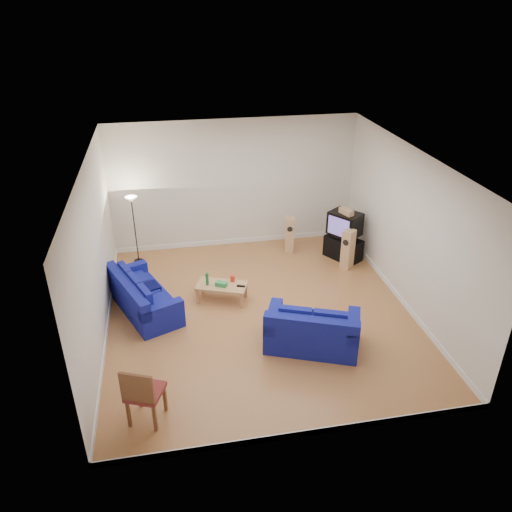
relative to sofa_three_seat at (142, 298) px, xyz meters
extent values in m
cube|color=#97592E|center=(2.33, -0.54, -0.29)|extent=(6.00, 6.50, 0.01)
cube|color=white|center=(2.33, -0.54, 2.91)|extent=(6.00, 6.50, 0.01)
cube|color=white|center=(2.33, 2.71, 1.31)|extent=(6.00, 0.01, 3.20)
cube|color=white|center=(2.33, -3.79, 1.31)|extent=(6.00, 0.01, 3.20)
cube|color=white|center=(-0.67, -0.54, 1.31)|extent=(0.01, 6.50, 3.20)
cube|color=white|center=(5.33, -0.54, 1.31)|extent=(0.01, 6.50, 3.20)
cube|color=white|center=(2.33, 2.70, -0.23)|extent=(6.00, 0.02, 0.12)
cube|color=white|center=(2.33, -3.78, -0.23)|extent=(6.00, 0.02, 0.12)
cube|color=white|center=(-0.66, -0.54, -0.23)|extent=(0.02, 6.50, 0.12)
cube|color=white|center=(5.32, -0.54, -0.23)|extent=(0.02, 6.50, 0.12)
cube|color=#090D69|center=(0.05, 0.02, -0.10)|extent=(1.56, 2.16, 0.38)
cube|color=#090D69|center=(-0.25, -0.11, 0.29)|extent=(0.95, 1.91, 0.39)
cube|color=#090D69|center=(-0.29, 0.85, 0.20)|extent=(0.87, 0.51, 0.22)
cube|color=#090D69|center=(0.40, -0.80, 0.20)|extent=(0.87, 0.51, 0.22)
cube|color=#06093A|center=(0.18, 0.07, 0.18)|extent=(0.47, 0.47, 0.11)
cube|color=#090D69|center=(3.06, -1.73, -0.08)|extent=(1.89, 1.48, 0.41)
cube|color=#090D69|center=(2.93, -2.07, 0.33)|extent=(1.62, 0.82, 0.42)
cube|color=#090D69|center=(2.39, -1.47, 0.24)|extent=(0.54, 0.94, 0.23)
cube|color=#090D69|center=(3.74, -2.00, 0.24)|extent=(0.54, 0.94, 0.23)
cube|color=#06093A|center=(3.12, -1.60, 0.22)|extent=(0.51, 0.51, 0.12)
cube|color=tan|center=(1.64, 0.08, 0.07)|extent=(1.15, 0.86, 0.05)
cube|color=tan|center=(1.13, 0.05, -0.12)|extent=(0.08, 0.08, 0.33)
cube|color=tan|center=(1.28, 0.44, -0.12)|extent=(0.08, 0.08, 0.33)
cube|color=tan|center=(2.00, -0.29, -0.12)|extent=(0.08, 0.08, 0.33)
cube|color=tan|center=(2.15, 0.10, -0.12)|extent=(0.08, 0.08, 0.33)
cylinder|color=#197233|center=(1.35, 0.13, 0.23)|extent=(0.07, 0.07, 0.27)
cube|color=green|center=(1.63, 0.03, 0.14)|extent=(0.27, 0.22, 0.10)
cylinder|color=red|center=(1.88, 0.17, 0.16)|extent=(0.10, 0.10, 0.13)
cube|color=black|center=(2.02, -0.07, 0.10)|extent=(0.18, 0.11, 0.02)
cube|color=black|center=(4.77, 1.41, -0.02)|extent=(0.87, 0.99, 0.53)
cube|color=black|center=(4.73, 1.45, 0.29)|extent=(0.50, 0.52, 0.10)
cube|color=black|center=(4.78, 1.45, 0.62)|extent=(0.84, 0.88, 0.55)
cube|color=#574598|center=(4.56, 1.28, 0.62)|extent=(0.36, 0.47, 0.44)
cube|color=tan|center=(4.75, 1.37, 0.96)|extent=(0.27, 0.40, 0.13)
cube|color=tan|center=(3.58, 2.00, 0.17)|extent=(0.27, 0.31, 0.91)
cylinder|color=black|center=(3.55, 1.86, 0.38)|extent=(0.13, 0.05, 0.13)
cube|color=tan|center=(4.71, 0.94, 0.19)|extent=(0.36, 0.35, 0.96)
cylinder|color=black|center=(4.60, 0.84, 0.42)|extent=(0.11, 0.12, 0.14)
cylinder|color=black|center=(-0.12, 2.16, -0.27)|extent=(0.21, 0.21, 0.03)
cylinder|color=black|center=(-0.12, 2.16, 0.51)|extent=(0.03, 0.03, 1.55)
cone|color=white|center=(-0.12, 2.16, 1.31)|extent=(0.28, 0.28, 0.12)
cube|color=brown|center=(-0.16, -3.10, -0.03)|extent=(0.06, 0.06, 0.50)
cube|color=brown|center=(0.00, -2.73, -0.03)|extent=(0.06, 0.06, 0.50)
cube|color=brown|center=(0.22, -3.26, -0.03)|extent=(0.06, 0.06, 0.50)
cube|color=brown|center=(0.38, -2.88, -0.03)|extent=(0.06, 0.06, 0.50)
cube|color=maroon|center=(0.11, -2.99, 0.24)|extent=(0.66, 0.66, 0.07)
cube|color=brown|center=(0.02, -3.20, 0.51)|extent=(0.48, 0.23, 0.50)
camera|label=1|loc=(0.69, -8.78, 5.48)|focal=35.00mm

